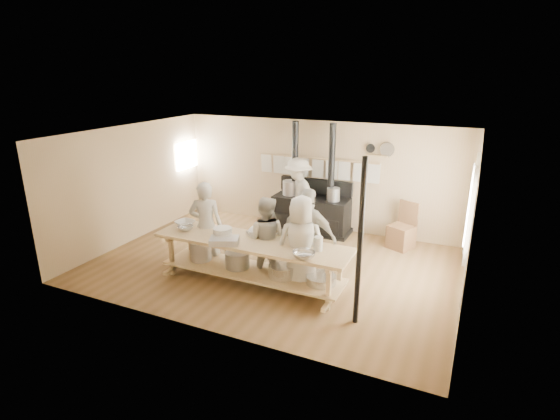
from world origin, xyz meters
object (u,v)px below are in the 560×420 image
(prep_table, at_px, (251,257))
(cook_left, at_px, (266,239))
(stove, at_px, (311,210))
(cook_right, at_px, (308,237))
(cook_center, at_px, (301,245))
(roasting_pan, at_px, (224,241))
(cook_far_left, at_px, (206,226))
(cook_by_window, at_px, (298,196))
(chair, at_px, (402,235))

(prep_table, relative_size, cook_left, 2.27)
(cook_left, bearing_deg, prep_table, 56.57)
(prep_table, bearing_deg, cook_left, 66.21)
(cook_left, bearing_deg, stove, -96.78)
(cook_right, bearing_deg, cook_left, 11.61)
(stove, xyz_separation_m, cook_right, (0.91, -2.56, 0.37))
(cook_left, bearing_deg, cook_right, -179.13)
(cook_center, distance_m, roasting_pan, 1.33)
(cook_center, xyz_separation_m, cook_right, (0.02, 0.29, 0.03))
(prep_table, distance_m, cook_left, 0.44)
(stove, xyz_separation_m, cook_far_left, (-1.11, -2.77, 0.35))
(prep_table, relative_size, cook_right, 2.02)
(cook_by_window, bearing_deg, cook_left, -43.26)
(cook_by_window, bearing_deg, chair, 37.83)
(cook_far_left, bearing_deg, roasting_pan, 120.65)
(chair, xyz_separation_m, roasting_pan, (-2.51, -3.19, 0.60))
(cook_left, xyz_separation_m, roasting_pan, (-0.48, -0.64, 0.11))
(stove, relative_size, cook_center, 1.51)
(cook_center, distance_m, chair, 3.04)
(cook_far_left, bearing_deg, cook_left, 160.62)
(chair, bearing_deg, cook_right, -93.23)
(cook_left, height_order, cook_right, cook_right)
(prep_table, bearing_deg, roasting_pan, -136.18)
(stove, relative_size, prep_table, 0.72)
(prep_table, xyz_separation_m, cook_far_left, (-1.11, 0.25, 0.35))
(cook_by_window, xyz_separation_m, roasting_pan, (-0.07, -3.18, 0.01))
(cook_far_left, distance_m, cook_right, 2.03)
(cook_right, distance_m, roasting_pan, 1.48)
(cook_left, height_order, cook_center, cook_center)
(cook_center, xyz_separation_m, roasting_pan, (-1.23, -0.49, 0.04))
(cook_right, xyz_separation_m, roasting_pan, (-1.25, -0.78, 0.01))
(cook_far_left, distance_m, cook_center, 2.00)
(stove, distance_m, chair, 2.18)
(stove, bearing_deg, cook_left, -87.15)
(chair, bearing_deg, stove, -159.73)
(roasting_pan, bearing_deg, cook_by_window, 88.70)
(chair, bearing_deg, cook_by_window, -155.34)
(cook_right, xyz_separation_m, cook_by_window, (-1.18, 2.40, 0.00))
(cook_center, bearing_deg, prep_table, -11.35)
(stove, height_order, cook_by_window, stove)
(cook_left, distance_m, cook_center, 0.77)
(stove, xyz_separation_m, prep_table, (-0.00, -3.02, -0.00))
(cook_by_window, distance_m, roasting_pan, 3.18)
(cook_center, xyz_separation_m, chair, (1.28, 2.70, -0.56))
(stove, relative_size, roasting_pan, 5.26)
(chair, bearing_deg, cook_center, -90.94)
(prep_table, height_order, cook_far_left, cook_far_left)
(cook_far_left, height_order, cook_by_window, cook_by_window)
(stove, distance_m, prep_table, 3.02)
(cook_far_left, height_order, chair, cook_far_left)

